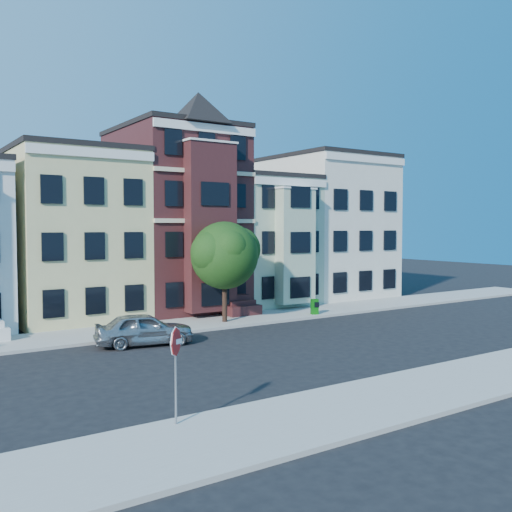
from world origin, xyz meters
TOP-DOWN VIEW (x-y plane):
  - ground at (0.00, 0.00)m, footprint 120.00×120.00m
  - far_sidewalk at (0.00, 8.00)m, footprint 60.00×4.00m
  - near_sidewalk at (0.00, -8.00)m, footprint 60.00×4.00m
  - house_yellow at (-7.00, 14.50)m, footprint 7.00×9.00m
  - house_brown at (0.00, 14.50)m, footprint 7.00×9.00m
  - house_green at (6.50, 14.50)m, footprint 6.00×9.00m
  - house_cream at (13.50, 14.50)m, footprint 8.00×9.00m
  - street_tree at (-0.27, 7.42)m, footprint 6.92×6.92m
  - parked_car at (-6.44, 4.55)m, footprint 4.89×2.74m
  - newspaper_box at (5.86, 6.69)m, footprint 0.54×0.51m
  - stop_sign at (-10.15, -6.51)m, footprint 0.83×0.44m

SIDE VIEW (x-z plane):
  - ground at x=0.00m, z-range 0.00..0.00m
  - far_sidewalk at x=0.00m, z-range 0.00..0.15m
  - near_sidewalk at x=0.00m, z-range 0.00..0.15m
  - newspaper_box at x=5.86m, z-range 0.15..1.10m
  - parked_car at x=-6.44m, z-range 0.00..1.57m
  - stop_sign at x=-10.15m, z-range 0.15..3.25m
  - street_tree at x=-0.27m, z-range 0.15..7.31m
  - house_green at x=6.50m, z-range 0.00..9.00m
  - house_yellow at x=-7.00m, z-range 0.00..10.00m
  - house_cream at x=13.50m, z-range 0.00..11.00m
  - house_brown at x=0.00m, z-range 0.00..12.00m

